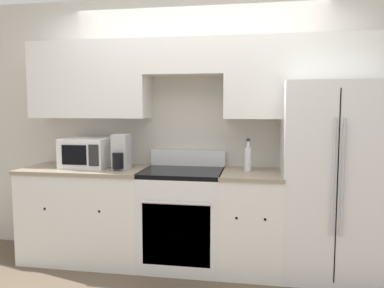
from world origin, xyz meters
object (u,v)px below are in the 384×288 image
refrigerator (329,180)px  microwave (88,152)px  bottle (248,158)px  oven_range (183,217)px

refrigerator → microwave: size_ratio=3.88×
refrigerator → microwave: 2.31m
refrigerator → bottle: (-0.72, 0.04, 0.17)m
oven_range → microwave: bearing=176.9°
refrigerator → bottle: size_ratio=5.71×
microwave → oven_range: bearing=-3.1°
microwave → bottle: (1.58, 0.02, -0.02)m
refrigerator → bottle: 0.74m
oven_range → microwave: size_ratio=2.42×
oven_range → microwave: 1.14m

